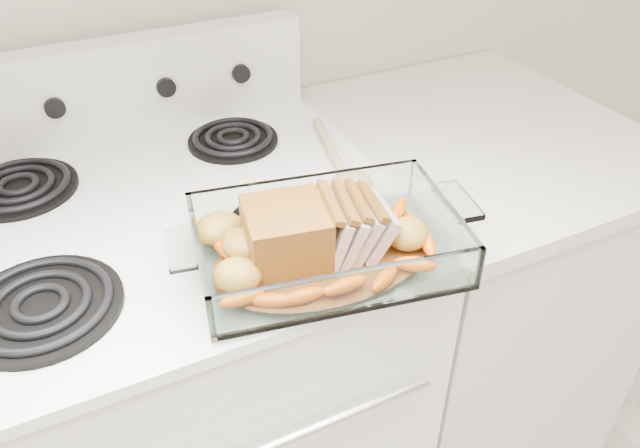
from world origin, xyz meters
name	(u,v)px	position (x,y,z in m)	size (l,w,h in m)	color
electric_range	(190,392)	(0.00, 1.66, 0.48)	(0.78, 0.70, 1.12)	white
counter_right	(456,299)	(0.67, 1.66, 0.47)	(0.58, 0.68, 0.93)	silver
baking_dish	(326,248)	(0.19, 1.42, 0.96)	(0.36, 0.24, 0.07)	silver
pork_roast	(307,236)	(0.16, 1.42, 0.99)	(0.20, 0.11, 0.09)	brown
roast_vegetables	(311,228)	(0.18, 1.46, 0.97)	(0.39, 0.21, 0.05)	#F15700
wooden_spoon	(343,164)	(0.33, 1.64, 0.95)	(0.08, 0.26, 0.02)	beige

